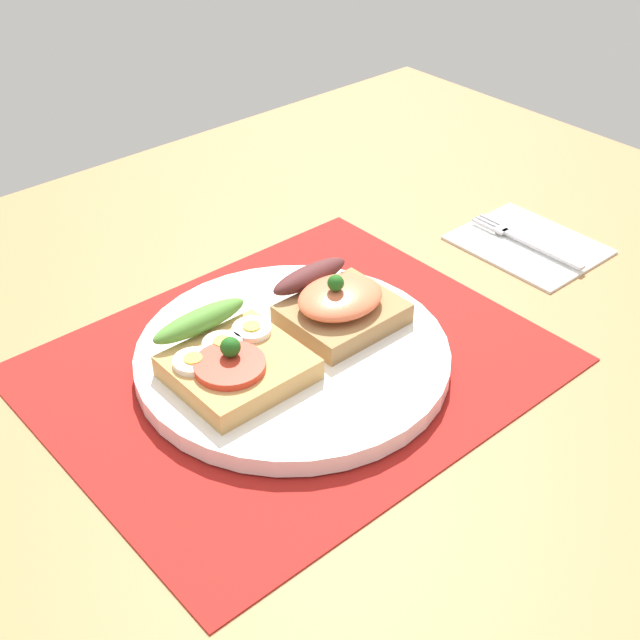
% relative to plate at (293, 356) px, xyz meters
% --- Properties ---
extents(ground_plane, '(1.20, 0.90, 0.03)m').
position_rel_plate_xyz_m(ground_plane, '(0.00, 0.00, -0.03)').
color(ground_plane, '#9C6F41').
extents(placemat, '(0.40, 0.33, 0.00)m').
position_rel_plate_xyz_m(placemat, '(0.00, 0.00, -0.01)').
color(placemat, maroon).
rests_on(placemat, ground_plane).
extents(plate, '(0.26, 0.26, 0.02)m').
position_rel_plate_xyz_m(plate, '(0.00, 0.00, 0.00)').
color(plate, white).
rests_on(plate, placemat).
extents(sandwich_egg_tomato, '(0.10, 0.11, 0.04)m').
position_rel_plate_xyz_m(sandwich_egg_tomato, '(-0.06, 0.01, 0.02)').
color(sandwich_egg_tomato, tan).
rests_on(sandwich_egg_tomato, plate).
extents(sandwich_salmon, '(0.09, 0.09, 0.05)m').
position_rel_plate_xyz_m(sandwich_salmon, '(0.05, 0.01, 0.03)').
color(sandwich_salmon, '#A2784A').
rests_on(sandwich_salmon, plate).
extents(napkin, '(0.11, 0.14, 0.01)m').
position_rel_plate_xyz_m(napkin, '(0.31, -0.01, -0.01)').
color(napkin, white).
rests_on(napkin, ground_plane).
extents(fork, '(0.02, 0.13, 0.00)m').
position_rel_plate_xyz_m(fork, '(0.30, -0.00, -0.00)').
color(fork, '#B7B7BC').
rests_on(fork, napkin).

